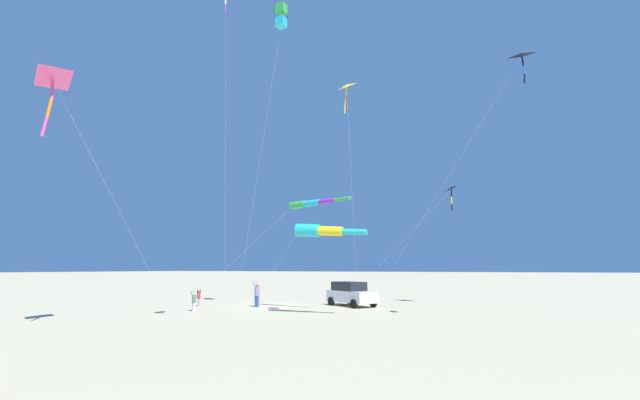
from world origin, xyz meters
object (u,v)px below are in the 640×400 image
at_px(kite_delta_orange_high_right, 450,190).
at_px(kite_box_rainbow_low_near, 281,16).
at_px(person_adult_flyer, 257,293).
at_px(person_child_grey_jacket, 199,297).
at_px(kite_windsock_blue_topmost, 320,231).
at_px(parked_car, 351,294).
at_px(kite_windsock_checkered_midright, 311,203).
at_px(kite_delta_striped_overhead, 52,79).
at_px(cooler_box, 358,301).
at_px(kite_delta_small_distant, 346,88).
at_px(kite_delta_long_streamer_left, 521,56).
at_px(person_child_green_jacket, 194,300).

distance_m(kite_delta_orange_high_right, kite_box_rainbow_low_near, 17.41).
relative_size(person_adult_flyer, person_child_grey_jacket, 1.50).
distance_m(kite_delta_orange_high_right, kite_windsock_blue_topmost, 8.26).
bearing_deg(parked_car, kite_windsock_checkered_midright, 167.92).
distance_m(kite_delta_orange_high_right, kite_windsock_checkered_midright, 9.73).
bearing_deg(kite_windsock_checkered_midright, kite_delta_striped_overhead, 157.37).
xyz_separation_m(kite_delta_orange_high_right, kite_windsock_blue_topmost, (-1.75, 7.75, -2.26)).
xyz_separation_m(cooler_box, kite_windsock_checkered_midright, (-7.46, 0.60, 7.25)).
bearing_deg(kite_delta_striped_overhead, kite_delta_small_distant, -46.83).
bearing_deg(kite_delta_long_streamer_left, kite_box_rainbow_low_near, 115.65).
bearing_deg(kite_box_rainbow_low_near, kite_delta_striped_overhead, 158.44).
bearing_deg(kite_windsock_blue_topmost, kite_delta_orange_high_right, -77.30).
bearing_deg(kite_box_rainbow_low_near, kite_delta_orange_high_right, -81.68).
bearing_deg(kite_delta_striped_overhead, person_child_green_jacket, 4.70).
bearing_deg(kite_delta_small_distant, kite_delta_orange_high_right, -51.91).
bearing_deg(kite_windsock_blue_topmost, cooler_box, 7.79).
bearing_deg(person_child_green_jacket, kite_windsock_blue_topmost, -83.64).
relative_size(kite_windsock_checkered_midright, kite_delta_small_distant, 0.89).
relative_size(person_adult_flyer, kite_box_rainbow_low_near, 0.09).
relative_size(cooler_box, person_adult_flyer, 0.32).
bearing_deg(person_child_green_jacket, kite_windsock_checkered_midright, -63.87).
bearing_deg(person_adult_flyer, cooler_box, -41.34).
xyz_separation_m(kite_delta_orange_high_right, kite_delta_striped_overhead, (-14.17, 15.92, 4.33)).
bearing_deg(cooler_box, kite_box_rainbow_low_near, 169.33).
height_order(person_child_green_jacket, kite_box_rainbow_low_near, kite_box_rainbow_low_near).
distance_m(kite_delta_long_streamer_left, kite_box_rainbow_low_near, 17.41).
height_order(person_child_grey_jacket, kite_delta_striped_overhead, kite_delta_striped_overhead).
bearing_deg(person_child_grey_jacket, person_adult_flyer, -72.73).
bearing_deg(parked_car, kite_delta_small_distant, -158.89).
relative_size(cooler_box, kite_delta_orange_high_right, 0.06).
distance_m(cooler_box, person_child_green_jacket, 13.44).
bearing_deg(person_adult_flyer, kite_delta_striped_overhead, 175.92).
relative_size(person_child_green_jacket, kite_windsock_blue_topmost, 0.14).
height_order(kite_windsock_checkered_midright, kite_delta_striped_overhead, kite_delta_striped_overhead).
bearing_deg(kite_windsock_blue_topmost, kite_delta_striped_overhead, 146.65).
relative_size(cooler_box, person_child_grey_jacket, 0.48).
distance_m(person_child_green_jacket, kite_delta_small_distant, 17.33).
bearing_deg(kite_windsock_blue_topmost, kite_delta_small_distant, -128.16).
bearing_deg(parked_car, kite_delta_orange_high_right, -122.88).
relative_size(person_child_grey_jacket, kite_delta_small_distant, 0.10).
relative_size(kite_delta_orange_high_right, kite_delta_striped_overhead, 0.85).
height_order(kite_delta_long_streamer_left, kite_delta_orange_high_right, kite_delta_long_streamer_left).
height_order(person_adult_flyer, kite_box_rainbow_low_near, kite_box_rainbow_low_near).
bearing_deg(kite_delta_orange_high_right, kite_delta_striped_overhead, 131.66).
height_order(person_child_green_jacket, person_child_grey_jacket, person_child_green_jacket).
distance_m(parked_car, kite_delta_small_distant, 16.03).
relative_size(kite_delta_long_streamer_left, kite_windsock_blue_topmost, 1.88).
height_order(parked_car, kite_box_rainbow_low_near, kite_box_rainbow_low_near).
height_order(kite_box_rainbow_low_near, kite_delta_striped_overhead, kite_box_rainbow_low_near).
bearing_deg(cooler_box, kite_delta_orange_high_right, -132.02).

